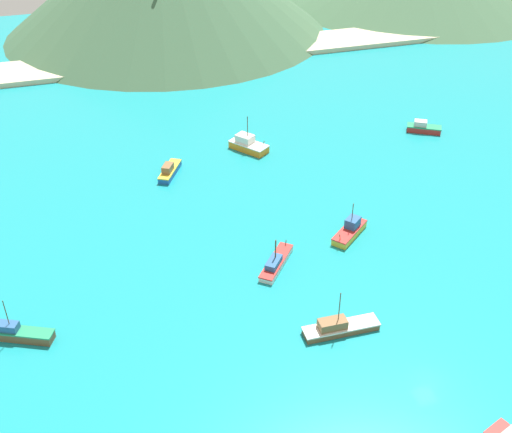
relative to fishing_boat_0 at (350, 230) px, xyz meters
name	(u,v)px	position (x,y,z in m)	size (l,w,h in m)	color
ground	(329,240)	(-3.48, 0.11, -1.17)	(260.00, 280.00, 0.50)	teal
fishing_boat_0	(350,230)	(0.00, 0.00, 0.00)	(7.48, 6.78, 5.66)	gold
fishing_boat_1	(169,171)	(-23.29, 26.88, -0.05)	(5.50, 7.68, 2.46)	#1E5BA8
fishing_boat_3	(248,145)	(-7.00, 32.05, 0.19)	(7.13, 8.06, 6.98)	orange
fishing_boat_4	(14,333)	(-49.61, -8.12, -0.05)	(9.66, 5.87, 6.10)	brown
fishing_boat_8	(339,327)	(-10.21, -19.19, -0.14)	(10.01, 2.64, 6.48)	brown
fishing_boat_9	(276,263)	(-13.56, -4.08, -0.23)	(7.35, 8.36, 4.83)	silver
fishing_boat_10	(423,128)	(29.35, 29.09, -0.05)	(7.08, 5.53, 2.34)	red
beach_strip	(202,54)	(-3.48, 85.98, -0.32)	(247.00, 14.93, 1.20)	beige
radio_tower	(162,9)	(-12.64, 88.45, 11.52)	(2.44, 1.95, 24.40)	silver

